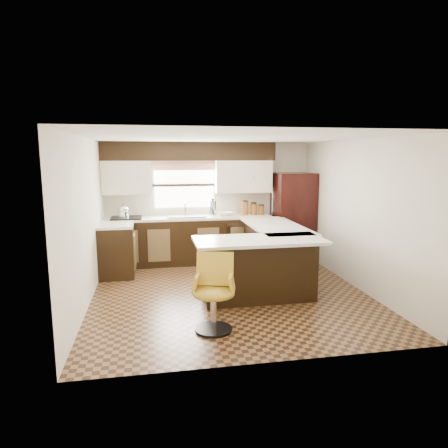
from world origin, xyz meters
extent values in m
plane|color=#49301A|center=(0.00, 0.00, 0.00)|extent=(4.40, 4.40, 0.00)
plane|color=silver|center=(0.00, 0.00, 2.40)|extent=(4.40, 4.40, 0.00)
plane|color=beige|center=(0.00, 2.20, 1.20)|extent=(4.40, 0.00, 4.40)
plane|color=beige|center=(0.00, -2.20, 1.20)|extent=(4.40, 0.00, 4.40)
plane|color=beige|center=(-2.10, 0.00, 1.20)|extent=(0.00, 4.40, 4.40)
plane|color=beige|center=(2.10, 0.00, 1.20)|extent=(0.00, 4.40, 4.40)
cube|color=black|center=(-0.45, 1.90, 0.45)|extent=(3.30, 0.60, 0.90)
cube|color=black|center=(-1.80, 1.25, 0.45)|extent=(0.60, 0.70, 0.90)
cube|color=silver|center=(-0.45, 1.90, 0.92)|extent=(3.30, 0.60, 0.04)
cube|color=silver|center=(-1.80, 1.25, 0.92)|extent=(0.60, 0.70, 0.04)
cube|color=black|center=(-0.40, 2.03, 2.22)|extent=(3.40, 0.35, 0.36)
cube|color=beige|center=(-1.62, 2.03, 1.72)|extent=(0.94, 0.35, 0.64)
cube|color=beige|center=(0.68, 2.03, 1.72)|extent=(1.14, 0.35, 0.64)
cube|color=white|center=(-0.50, 2.18, 1.55)|extent=(1.20, 0.02, 0.90)
cube|color=#D19B93|center=(-0.50, 2.14, 1.94)|extent=(1.30, 0.06, 0.18)
cube|color=#B2B2B7|center=(-0.50, 1.88, 0.96)|extent=(0.75, 0.45, 0.03)
cube|color=black|center=(0.55, 1.61, 0.43)|extent=(0.58, 0.03, 0.78)
cube|color=black|center=(-1.65, 1.88, 0.96)|extent=(0.58, 0.50, 0.02)
cube|color=black|center=(0.90, 0.62, 0.45)|extent=(0.60, 1.95, 0.90)
cube|color=black|center=(0.38, -0.35, 0.45)|extent=(1.65, 0.60, 0.90)
cube|color=silver|center=(0.95, 0.62, 0.92)|extent=(0.84, 1.95, 0.04)
cube|color=silver|center=(0.35, -0.44, 0.92)|extent=(1.89, 0.84, 0.04)
cube|color=black|center=(1.70, 1.84, 0.90)|extent=(0.77, 0.74, 1.79)
cylinder|color=silver|center=(0.03, 1.90, 1.10)|extent=(0.15, 0.15, 0.31)
imported|color=white|center=(0.29, 1.90, 0.98)|extent=(0.39, 0.39, 0.07)
cylinder|color=brown|center=(0.70, 1.92, 1.08)|extent=(0.14, 0.14, 0.27)
cylinder|color=brown|center=(0.88, 1.92, 1.06)|extent=(0.13, 0.13, 0.22)
cylinder|color=brown|center=(1.04, 1.92, 1.03)|extent=(0.13, 0.13, 0.18)
camera|label=1|loc=(-1.16, -5.92, 2.13)|focal=32.00mm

